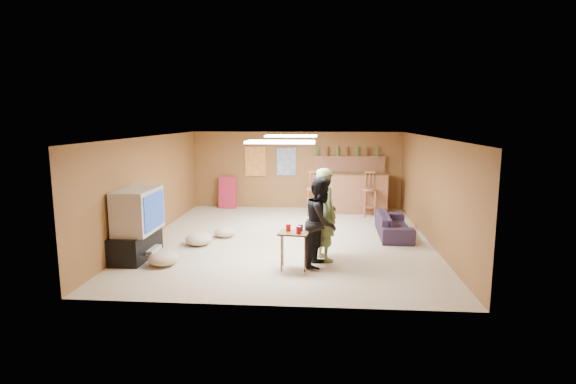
# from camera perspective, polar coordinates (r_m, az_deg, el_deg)

# --- Properties ---
(ground) EXTENTS (7.00, 7.00, 0.00)m
(ground) POSITION_cam_1_polar(r_m,az_deg,el_deg) (9.75, -0.09, -6.00)
(ground) COLOR tan
(ground) RESTS_ON ground
(ceiling) EXTENTS (6.00, 7.00, 0.02)m
(ceiling) POSITION_cam_1_polar(r_m,az_deg,el_deg) (9.41, -0.09, 7.03)
(ceiling) COLOR silver
(ceiling) RESTS_ON ground
(wall_back) EXTENTS (6.00, 0.02, 2.20)m
(wall_back) POSITION_cam_1_polar(r_m,az_deg,el_deg) (12.98, 1.12, 2.80)
(wall_back) COLOR brown
(wall_back) RESTS_ON ground
(wall_front) EXTENTS (6.00, 0.02, 2.20)m
(wall_front) POSITION_cam_1_polar(r_m,az_deg,el_deg) (6.10, -2.67, -4.71)
(wall_front) COLOR brown
(wall_front) RESTS_ON ground
(wall_left) EXTENTS (0.02, 7.00, 2.20)m
(wall_left) POSITION_cam_1_polar(r_m,az_deg,el_deg) (10.20, -17.15, 0.58)
(wall_left) COLOR brown
(wall_left) RESTS_ON ground
(wall_right) EXTENTS (0.02, 7.00, 2.20)m
(wall_right) POSITION_cam_1_polar(r_m,az_deg,el_deg) (9.76, 17.76, 0.17)
(wall_right) COLOR brown
(wall_right) RESTS_ON ground
(tv_stand) EXTENTS (0.55, 1.30, 0.50)m
(tv_stand) POSITION_cam_1_polar(r_m,az_deg,el_deg) (8.91, -18.72, -6.33)
(tv_stand) COLOR black
(tv_stand) RESTS_ON ground
(dvd_box) EXTENTS (0.35, 0.50, 0.08)m
(dvd_box) POSITION_cam_1_polar(r_m,az_deg,el_deg) (8.85, -17.37, -7.03)
(dvd_box) COLOR #B2B2B7
(dvd_box) RESTS_ON tv_stand
(tv_body) EXTENTS (0.60, 1.10, 0.80)m
(tv_body) POSITION_cam_1_polar(r_m,az_deg,el_deg) (8.73, -18.52, -2.24)
(tv_body) COLOR #B2B2B7
(tv_body) RESTS_ON tv_stand
(tv_screen) EXTENTS (0.02, 0.95, 0.65)m
(tv_screen) POSITION_cam_1_polar(r_m,az_deg,el_deg) (8.62, -16.62, -2.29)
(tv_screen) COLOR navy
(tv_screen) RESTS_ON tv_body
(bar_counter) EXTENTS (2.00, 0.60, 1.10)m
(bar_counter) POSITION_cam_1_polar(r_m,az_deg,el_deg) (12.51, 7.84, -0.08)
(bar_counter) COLOR brown
(bar_counter) RESTS_ON ground
(bar_lip) EXTENTS (2.10, 0.12, 0.05)m
(bar_lip) POSITION_cam_1_polar(r_m,az_deg,el_deg) (12.19, 7.96, 2.28)
(bar_lip) COLOR #392512
(bar_lip) RESTS_ON bar_counter
(bar_shelf) EXTENTS (2.00, 0.18, 0.05)m
(bar_shelf) POSITION_cam_1_polar(r_m,az_deg,el_deg) (12.84, 7.81, 4.44)
(bar_shelf) COLOR brown
(bar_shelf) RESTS_ON bar_backing
(bar_backing) EXTENTS (2.00, 0.14, 0.60)m
(bar_backing) POSITION_cam_1_polar(r_m,az_deg,el_deg) (12.89, 7.78, 3.12)
(bar_backing) COLOR brown
(bar_backing) RESTS_ON bar_counter
(poster_left) EXTENTS (0.60, 0.03, 0.85)m
(poster_left) POSITION_cam_1_polar(r_m,az_deg,el_deg) (13.04, -4.18, 3.91)
(poster_left) COLOR #BF3F26
(poster_left) RESTS_ON wall_back
(poster_right) EXTENTS (0.55, 0.03, 0.80)m
(poster_right) POSITION_cam_1_polar(r_m,az_deg,el_deg) (12.93, -0.22, 3.89)
(poster_right) COLOR #334C99
(poster_right) RESTS_ON wall_back
(folding_chair_stack) EXTENTS (0.50, 0.26, 0.91)m
(folding_chair_stack) POSITION_cam_1_polar(r_m,az_deg,el_deg) (13.14, -7.68, -0.07)
(folding_chair_stack) COLOR #AD203D
(folding_chair_stack) RESTS_ON ground
(ceiling_panel_front) EXTENTS (1.20, 0.60, 0.04)m
(ceiling_panel_front) POSITION_cam_1_polar(r_m,az_deg,el_deg) (7.92, -0.95, 6.37)
(ceiling_panel_front) COLOR white
(ceiling_panel_front) RESTS_ON ceiling
(ceiling_panel_back) EXTENTS (1.20, 0.60, 0.04)m
(ceiling_panel_back) POSITION_cam_1_polar(r_m,az_deg,el_deg) (10.61, 0.42, 7.13)
(ceiling_panel_back) COLOR white
(ceiling_panel_back) RESTS_ON ceiling
(person_olive) EXTENTS (0.63, 0.73, 1.70)m
(person_olive) POSITION_cam_1_polar(r_m,az_deg,el_deg) (8.19, 4.75, -2.87)
(person_olive) COLOR #5C6E40
(person_olive) RESTS_ON ground
(person_black) EXTENTS (0.80, 0.91, 1.58)m
(person_black) POSITION_cam_1_polar(r_m,az_deg,el_deg) (7.89, 4.28, -3.78)
(person_black) COLOR black
(person_black) RESTS_ON ground
(sofa) EXTENTS (0.71, 1.73, 0.50)m
(sofa) POSITION_cam_1_polar(r_m,az_deg,el_deg) (10.24, 13.29, -4.07)
(sofa) COLOR black
(sofa) RESTS_ON ground
(tray_table) EXTENTS (0.55, 0.46, 0.66)m
(tray_table) POSITION_cam_1_polar(r_m,az_deg,el_deg) (7.80, 0.72, -7.44)
(tray_table) COLOR #392512
(tray_table) RESTS_ON ground
(cup_red_near) EXTENTS (0.12, 0.12, 0.12)m
(cup_red_near) POSITION_cam_1_polar(r_m,az_deg,el_deg) (7.78, 0.05, -4.52)
(cup_red_near) COLOR red
(cup_red_near) RESTS_ON tray_table
(cup_red_far) EXTENTS (0.11, 0.11, 0.12)m
(cup_red_far) POSITION_cam_1_polar(r_m,az_deg,el_deg) (7.62, 1.37, -4.82)
(cup_red_far) COLOR red
(cup_red_far) RESTS_ON tray_table
(cup_blue) EXTENTS (0.11, 0.11, 0.11)m
(cup_blue) POSITION_cam_1_polar(r_m,az_deg,el_deg) (7.80, 1.60, -4.51)
(cup_blue) COLOR navy
(cup_blue) RESTS_ON tray_table
(bar_stool_left) EXTENTS (0.38, 0.38, 1.17)m
(bar_stool_left) POSITION_cam_1_polar(r_m,az_deg,el_deg) (11.99, 3.20, -0.26)
(bar_stool_left) COLOR brown
(bar_stool_left) RESTS_ON ground
(bar_stool_right) EXTENTS (0.42, 0.42, 1.13)m
(bar_stool_right) POSITION_cam_1_polar(r_m,az_deg,el_deg) (12.07, 10.35, -0.41)
(bar_stool_right) COLOR brown
(bar_stool_right) RESTS_ON ground
(cushion_near_tv) EXTENTS (0.64, 0.64, 0.25)m
(cushion_near_tv) POSITION_cam_1_polar(r_m,az_deg,el_deg) (9.47, -11.25, -5.86)
(cushion_near_tv) COLOR tan
(cushion_near_tv) RESTS_ON ground
(cushion_mid) EXTENTS (0.51, 0.51, 0.21)m
(cushion_mid) POSITION_cam_1_polar(r_m,az_deg,el_deg) (10.00, -8.01, -5.09)
(cushion_mid) COLOR tan
(cushion_mid) RESTS_ON ground
(cushion_far) EXTENTS (0.72, 0.72, 0.24)m
(cushion_far) POSITION_cam_1_polar(r_m,az_deg,el_deg) (8.35, -15.53, -8.13)
(cushion_far) COLOR tan
(cushion_far) RESTS_ON ground
(bottle_row) EXTENTS (1.76, 0.08, 0.26)m
(bottle_row) POSITION_cam_1_polar(r_m,az_deg,el_deg) (12.81, 7.56, 5.12)
(bottle_row) COLOR #3F7233
(bottle_row) RESTS_ON bar_shelf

